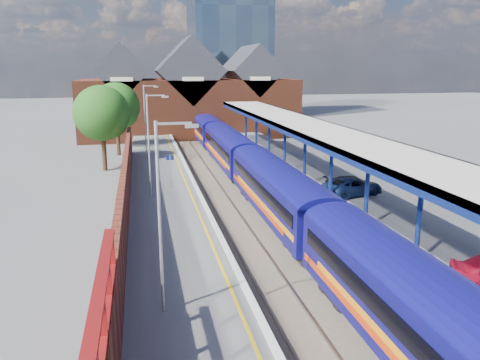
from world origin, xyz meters
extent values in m
plane|color=#5B5B5E|center=(0.00, 30.00, 0.00)|extent=(240.00, 240.00, 0.00)
cube|color=#473D33|center=(0.00, 20.00, 0.03)|extent=(6.00, 76.00, 0.06)
cube|color=slate|center=(-2.22, 20.00, 0.12)|extent=(0.07, 76.00, 0.14)
cube|color=slate|center=(-0.78, 20.00, 0.12)|extent=(0.07, 76.00, 0.14)
cube|color=slate|center=(0.78, 20.00, 0.12)|extent=(0.07, 76.00, 0.14)
cube|color=slate|center=(2.22, 20.00, 0.12)|extent=(0.07, 76.00, 0.14)
cube|color=#565659|center=(-5.50, 20.00, 0.50)|extent=(5.00, 76.00, 1.00)
cube|color=#565659|center=(6.00, 20.00, 0.50)|extent=(6.00, 76.00, 1.00)
cube|color=silver|center=(-3.15, 20.00, 1.02)|extent=(0.30, 76.00, 0.05)
cube|color=silver|center=(3.15, 20.00, 1.02)|extent=(0.30, 76.00, 0.05)
cube|color=yellow|center=(-3.75, 20.00, 1.01)|extent=(0.14, 76.00, 0.01)
cube|color=#0F0E63|center=(1.50, 1.62, 1.90)|extent=(2.91, 16.02, 2.50)
cube|color=#0F0E63|center=(1.50, 1.62, 3.15)|extent=(2.91, 16.02, 0.60)
cube|color=#0F0E63|center=(1.50, 18.22, 1.90)|extent=(2.91, 16.02, 2.50)
cube|color=#0F0E63|center=(1.50, 18.22, 3.15)|extent=(2.91, 16.02, 0.60)
cube|color=#0F0E63|center=(1.50, 34.82, 1.90)|extent=(2.91, 16.02, 2.50)
cube|color=#0F0E63|center=(1.50, 34.82, 3.15)|extent=(2.91, 16.02, 0.60)
cube|color=#0F0E63|center=(1.50, 51.42, 1.90)|extent=(2.91, 16.02, 2.50)
cube|color=#0F0E63|center=(1.50, 51.42, 3.15)|extent=(2.91, 16.02, 0.60)
cube|color=black|center=(0.08, 26.52, 2.35)|extent=(0.04, 60.54, 0.70)
cube|color=orange|center=(0.07, 26.52, 1.55)|extent=(0.03, 55.27, 0.30)
cube|color=red|center=(0.06, 26.52, 1.30)|extent=(0.03, 55.27, 0.30)
cube|color=black|center=(1.50, 57.02, 0.30)|extent=(2.00, 2.40, 0.60)
cylinder|color=navy|center=(5.00, 8.00, 3.10)|extent=(0.24, 0.24, 4.20)
cylinder|color=navy|center=(5.00, 13.00, 3.10)|extent=(0.24, 0.24, 4.20)
cylinder|color=navy|center=(5.00, 18.00, 3.10)|extent=(0.24, 0.24, 4.20)
cylinder|color=navy|center=(5.00, 23.00, 3.10)|extent=(0.24, 0.24, 4.20)
cylinder|color=navy|center=(5.00, 28.00, 3.10)|extent=(0.24, 0.24, 4.20)
cylinder|color=navy|center=(5.00, 33.00, 3.10)|extent=(0.24, 0.24, 4.20)
cylinder|color=navy|center=(5.00, 38.00, 3.10)|extent=(0.24, 0.24, 4.20)
cylinder|color=navy|center=(5.00, 43.00, 3.10)|extent=(0.24, 0.24, 4.20)
cube|color=beige|center=(5.50, 22.00, 5.35)|extent=(4.50, 52.00, 0.25)
cube|color=navy|center=(3.35, 22.00, 5.20)|extent=(0.20, 52.00, 0.55)
cube|color=navy|center=(7.65, 22.00, 5.20)|extent=(0.20, 52.00, 0.55)
cylinder|color=#A5A8AA|center=(-6.50, 6.00, 4.50)|extent=(0.12, 0.12, 7.00)
cube|color=#A5A8AA|center=(-5.90, 6.00, 7.90)|extent=(1.20, 0.08, 0.08)
cube|color=#A5A8AA|center=(-5.30, 6.00, 7.80)|extent=(0.45, 0.18, 0.12)
cylinder|color=#A5A8AA|center=(-6.50, 22.00, 4.50)|extent=(0.12, 0.12, 7.00)
cube|color=#A5A8AA|center=(-5.90, 22.00, 7.90)|extent=(1.20, 0.08, 0.08)
cube|color=#A5A8AA|center=(-5.30, 22.00, 7.80)|extent=(0.45, 0.18, 0.12)
cylinder|color=#A5A8AA|center=(-6.50, 38.00, 4.50)|extent=(0.12, 0.12, 7.00)
cube|color=#A5A8AA|center=(-5.90, 38.00, 7.90)|extent=(1.20, 0.08, 0.08)
cube|color=#A5A8AA|center=(-5.30, 38.00, 7.80)|extent=(0.45, 0.18, 0.12)
cylinder|color=#A5A8AA|center=(-5.00, 24.00, 2.25)|extent=(0.08, 0.08, 2.50)
cube|color=#0C194C|center=(-5.00, 24.00, 3.30)|extent=(0.55, 0.06, 0.35)
cube|color=maroon|center=(-8.10, 14.00, 2.40)|extent=(0.35, 50.00, 2.80)
cube|color=maroon|center=(-8.10, 0.00, 4.30)|extent=(0.30, 0.12, 1.00)
cube|color=maroon|center=(-8.10, 2.00, 4.30)|extent=(0.30, 0.12, 1.00)
cube|color=maroon|center=(-8.10, 4.00, 4.30)|extent=(0.30, 0.12, 1.00)
cube|color=maroon|center=(0.00, 58.00, 4.00)|extent=(30.00, 12.00, 8.00)
cube|color=#232328|center=(-9.00, 58.00, 9.20)|extent=(7.13, 12.00, 7.13)
cube|color=#232328|center=(0.00, 58.00, 9.20)|extent=(9.16, 12.00, 9.16)
cube|color=#232328|center=(9.00, 58.00, 9.20)|extent=(7.13, 12.00, 7.13)
cube|color=beige|center=(-9.00, 51.95, 8.20)|extent=(2.80, 0.15, 0.50)
cube|color=beige|center=(0.00, 51.95, 8.20)|extent=(2.80, 0.15, 0.50)
cube|color=beige|center=(9.00, 51.95, 8.20)|extent=(2.80, 0.15, 0.50)
cube|color=slate|center=(10.00, 80.00, 20.00)|extent=(14.00, 14.00, 40.00)
cylinder|color=#382314|center=(-10.50, 36.00, 2.00)|extent=(0.44, 0.44, 4.00)
sphere|color=#134813|center=(-10.50, 36.00, 5.50)|extent=(5.20, 5.20, 5.20)
sphere|color=#134813|center=(-9.70, 35.50, 4.80)|extent=(3.20, 3.20, 3.20)
cylinder|color=#382314|center=(-9.50, 44.00, 2.00)|extent=(0.44, 0.44, 4.00)
sphere|color=#134813|center=(-9.50, 44.00, 5.50)|extent=(5.20, 5.20, 5.20)
sphere|color=#134813|center=(-8.70, 43.50, 4.80)|extent=(3.20, 3.20, 3.20)
imported|color=black|center=(7.57, 19.98, 1.59)|extent=(4.24, 2.11, 1.18)
imported|color=navy|center=(7.27, 19.46, 1.61)|extent=(4.79, 3.15, 1.22)
camera|label=1|loc=(-7.01, -9.77, 9.75)|focal=35.00mm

